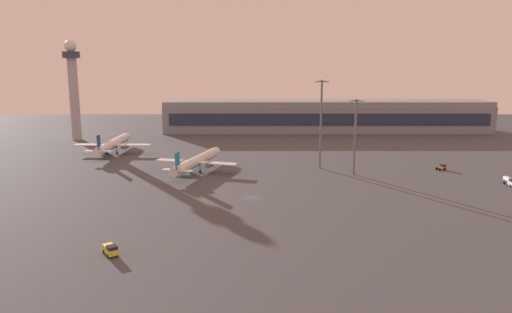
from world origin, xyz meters
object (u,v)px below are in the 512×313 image
(maintenance_van, at_px, (109,250))
(fuel_truck, at_px, (509,181))
(apron_light_east, at_px, (353,132))
(control_tower, at_px, (71,84))
(apron_light_central, at_px, (319,119))
(pushback_tug, at_px, (440,167))
(airplane_mid_apron, at_px, (195,161))
(airplane_taxiway_distant, at_px, (111,144))

(maintenance_van, distance_m, fuel_truck, 119.40)
(maintenance_van, height_order, apron_light_east, apron_light_east)
(control_tower, height_order, maintenance_van, control_tower)
(fuel_truck, height_order, apron_light_central, apron_light_central)
(control_tower, relative_size, pushback_tug, 13.45)
(pushback_tug, distance_m, apron_light_east, 35.78)
(control_tower, height_order, apron_light_east, control_tower)
(control_tower, distance_m, pushback_tug, 166.58)
(airplane_mid_apron, relative_size, apron_light_east, 1.44)
(airplane_taxiway_distant, xyz_separation_m, apron_light_east, (91.30, -36.96, 10.64))
(control_tower, distance_m, airplane_mid_apron, 96.98)
(airplane_mid_apron, height_order, apron_light_central, apron_light_central)
(pushback_tug, xyz_separation_m, apron_light_central, (-42.50, 2.59, 16.39))
(pushback_tug, bearing_deg, apron_light_central, -111.69)
(maintenance_van, bearing_deg, apron_light_central, -159.11)
(airplane_taxiway_distant, distance_m, maintenance_van, 108.86)
(fuel_truck, relative_size, apron_light_central, 0.20)
(maintenance_van, distance_m, apron_light_east, 92.31)
(fuel_truck, distance_m, apron_light_central, 62.58)
(control_tower, bearing_deg, airplane_taxiway_distant, -51.80)
(airplane_taxiway_distant, height_order, apron_light_central, apron_light_central)
(airplane_mid_apron, height_order, pushback_tug, airplane_mid_apron)
(fuel_truck, bearing_deg, apron_light_central, -25.12)
(fuel_truck, bearing_deg, apron_light_east, -19.29)
(airplane_taxiway_distant, height_order, apron_light_east, apron_light_east)
(fuel_truck, bearing_deg, maintenance_van, 24.73)
(airplane_mid_apron, distance_m, fuel_truck, 100.36)
(airplane_mid_apron, relative_size, pushback_tug, 10.47)
(apron_light_central, height_order, apron_light_east, apron_light_central)
(airplane_mid_apron, bearing_deg, airplane_taxiway_distant, 155.72)
(control_tower, distance_m, apron_light_central, 125.68)
(maintenance_van, relative_size, fuel_truck, 0.71)
(apron_light_central, bearing_deg, airplane_mid_apron, -173.20)
(airplane_mid_apron, bearing_deg, apron_light_central, 22.90)
(apron_light_central, bearing_deg, control_tower, 150.18)
(control_tower, xyz_separation_m, pushback_tug, (151.24, -64.92, -25.68))
(maintenance_van, bearing_deg, airplane_taxiway_distant, -109.58)
(maintenance_van, distance_m, pushback_tug, 119.89)
(pushback_tug, bearing_deg, apron_light_east, -95.97)
(airplane_mid_apron, relative_size, apron_light_central, 1.17)
(apron_light_central, bearing_deg, airplane_taxiway_distant, 161.39)
(airplane_taxiway_distant, bearing_deg, fuel_truck, -19.11)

